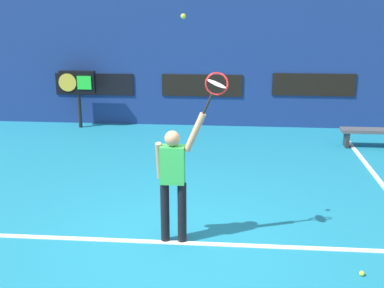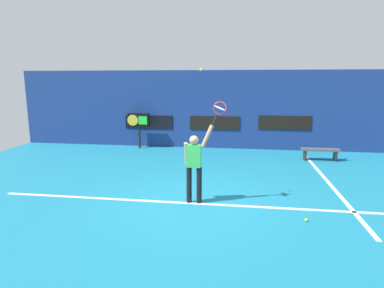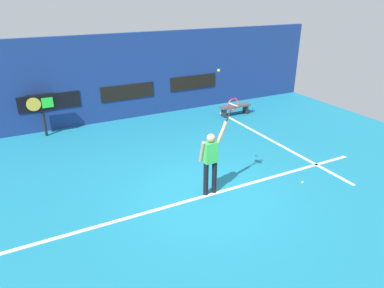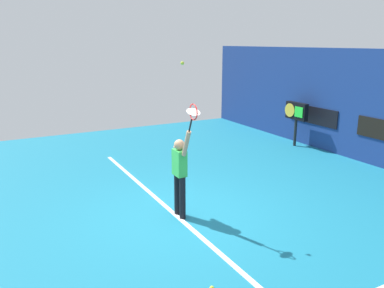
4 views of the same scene
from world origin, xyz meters
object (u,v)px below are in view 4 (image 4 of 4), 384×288
Objects in this scene: tennis_racket at (193,113)px; scoreboard_clock at (296,113)px; tennis_player at (180,171)px; spare_ball at (212,288)px; tennis_ball at (182,63)px.

tennis_racket is 7.45m from scoreboard_clock.
spare_ball is at bearing -16.04° from tennis_player.
scoreboard_clock is at bearing 130.22° from spare_ball.
tennis_ball is at bearing -179.96° from tennis_racket.
spare_ball is (2.54, -0.73, -0.98)m from tennis_player.
tennis_ball is at bearing -1.69° from tennis_player.
tennis_ball is 0.04× the size of scoreboard_clock.
spare_ball is (2.38, -0.72, -3.19)m from tennis_ball.
tennis_player is at bearing -61.75° from scoreboard_clock.
spare_ball is at bearing -16.92° from tennis_ball.
tennis_player is 1.43m from tennis_racket.
tennis_ball is 4.04m from spare_ball.
tennis_player is at bearing 178.31° from tennis_ball.
scoreboard_clock is (-3.93, 6.23, -1.12)m from tennis_racket.
scoreboard_clock is (-3.35, 6.23, 0.19)m from tennis_player.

